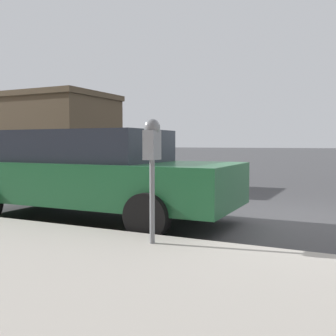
# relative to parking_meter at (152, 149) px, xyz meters

# --- Properties ---
(ground_plane) EXTENTS (220.00, 220.00, 0.00)m
(ground_plane) POSITION_rel_parking_meter_xyz_m (2.60, -0.99, -1.23)
(ground_plane) COLOR #424244
(parking_meter) EXTENTS (0.21, 0.19, 1.44)m
(parking_meter) POSITION_rel_parking_meter_xyz_m (0.00, 0.00, 0.00)
(parking_meter) COLOR gray
(parking_meter) RESTS_ON sidewalk
(car_green) EXTENTS (2.06, 4.96, 1.51)m
(car_green) POSITION_rel_parking_meter_xyz_m (1.49, 1.98, -0.43)
(car_green) COLOR #1E5B33
(car_green) RESTS_ON ground_plane
(dump_truck) EXTENTS (2.92, 7.63, 2.81)m
(dump_truck) POSITION_rel_parking_meter_xyz_m (5.48, 8.27, 0.39)
(dump_truck) COLOR black
(dump_truck) RESTS_ON ground_plane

